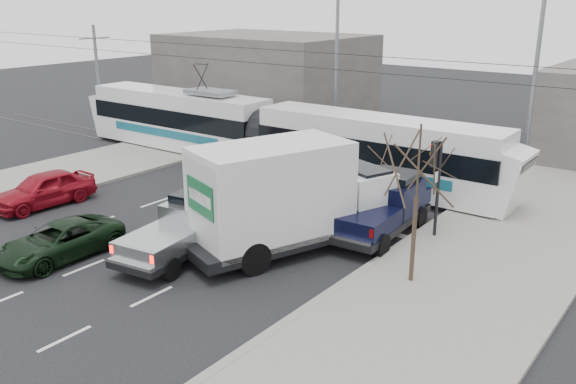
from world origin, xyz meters
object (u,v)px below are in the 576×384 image
Objects in this scene: box_truck at (288,197)px; red_car at (44,189)px; street_lamp_far at (334,62)px; navy_pickup at (384,206)px; tram at (266,134)px; silver_pickup at (189,225)px; street_lamp_near at (530,82)px; green_car at (60,241)px; bare_tree at (418,169)px; traffic_signal at (436,168)px.

red_car is at bearing -146.91° from box_truck.
street_lamp_far is 14.16m from navy_pickup.
tram is at bearing 150.56° from navy_pickup.
navy_pickup is (8.99, -10.19, -3.99)m from street_lamp_far.
street_lamp_far reaches higher than tram.
street_lamp_near is at bearing 54.60° from silver_pickup.
green_car is at bearing -117.08° from box_truck.
green_car is 6.13m from red_car.
navy_pickup is at bearing -48.58° from street_lamp_far.
bare_tree reaches higher than navy_pickup.
bare_tree reaches higher than box_truck.
box_truck is (-3.68, -4.04, -0.80)m from traffic_signal.
street_lamp_far is at bearing 138.28° from traffic_signal.
red_car is (-5.44, 2.81, 0.13)m from green_car.
box_truck is at bearing -124.34° from navy_pickup.
tram is at bearing 147.06° from bare_tree.
navy_pickup is 11.79m from green_car.
street_lamp_near is at bearing 44.52° from red_car.
box_truck is (6.97, -13.54, -3.17)m from street_lamp_far.
traffic_signal is at bearing -96.41° from street_lamp_near.
street_lamp_far is at bearing 170.13° from street_lamp_near.
street_lamp_near is (-0.29, 11.50, 1.32)m from bare_tree.
bare_tree is 16.60m from red_car.
street_lamp_far is 6.43m from tram.
navy_pickup is (-2.51, -8.19, -3.99)m from street_lamp_near.
traffic_signal is 0.14× the size of tram.
street_lamp_far is 19.51m from green_car.
street_lamp_near is 20.38m from green_car.
tram is 5.63× the size of green_car.
tram is 10.67m from navy_pickup.
traffic_signal is 0.62× the size of silver_pickup.
street_lamp_far reaches higher than silver_pickup.
bare_tree is 12.39m from green_car.
bare_tree reaches higher than tram.
navy_pickup reaches higher than green_car.
green_car is (-10.66, -5.46, -3.17)m from bare_tree.
bare_tree reaches higher than red_car.
bare_tree is at bearing -74.24° from traffic_signal.
silver_pickup is at bearing 43.25° from green_car.
street_lamp_far is 1.63× the size of navy_pickup.
silver_pickup is at bearing 4.56° from red_car.
street_lamp_far is (-11.50, 2.00, 0.00)m from street_lamp_near.
silver_pickup is 1.29× the size of green_car.
traffic_signal is 0.81× the size of green_car.
green_car is at bearing -83.43° from tram.
traffic_signal is at bearing 67.78° from box_truck.
tram reaches higher than silver_pickup.
bare_tree is 14.85m from tram.
street_lamp_near is 11.67m from street_lamp_far.
traffic_signal is 5.53m from box_truck.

